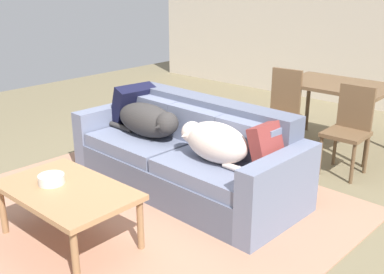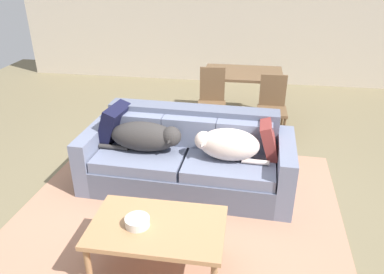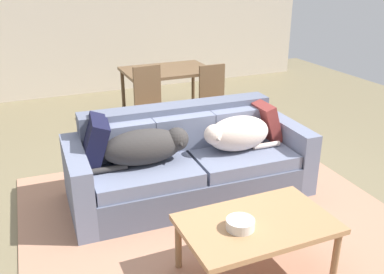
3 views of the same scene
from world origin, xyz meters
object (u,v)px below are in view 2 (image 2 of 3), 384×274
throw_pillow_by_left_arm (114,124)px  throw_pillow_by_right_arm (269,139)px  couch (188,158)px  bowl_on_coffee_table (137,222)px  dog_on_right_cushion (227,144)px  dining_chair_near_right (272,105)px  dining_table (243,77)px  dog_on_left_cushion (147,137)px  coffee_table (158,230)px  dining_chair_near_left (212,99)px

throw_pillow_by_left_arm → throw_pillow_by_right_arm: 1.73m
couch → bowl_on_coffee_table: (-0.18, -1.34, 0.16)m
dog_on_right_cushion → dining_chair_near_right: bearing=73.0°
throw_pillow_by_left_arm → dining_table: throw_pillow_by_left_arm is taller
dining_chair_near_right → dog_on_right_cushion: bearing=-109.5°
couch → throw_pillow_by_left_arm: 0.92m
couch → dining_table: (0.52, 1.97, 0.37)m
dog_on_left_cushion → bowl_on_coffee_table: bearing=-76.3°
couch → coffee_table: size_ratio=2.16×
coffee_table → dining_chair_near_left: 2.77m
throw_pillow_by_right_arm → dining_chair_near_left: (-0.76, 1.43, -0.11)m
throw_pillow_by_right_arm → dining_chair_near_right: 1.35m
coffee_table → dog_on_left_cushion: bearing=108.5°
dog_on_left_cushion → dining_table: dining_table is taller
coffee_table → dining_table: bearing=80.5°
coffee_table → dining_table: 3.34m
couch → dining_table: size_ratio=1.95×
couch → dining_chair_near_right: size_ratio=2.57×
bowl_on_coffee_table → dining_chair_near_left: 2.81m
throw_pillow_by_left_arm → dining_table: 2.34m
couch → bowl_on_coffee_table: size_ratio=11.79×
throw_pillow_by_right_arm → dining_chair_near_left: 1.62m
couch → bowl_on_coffee_table: couch is taller
throw_pillow_by_right_arm → dining_table: 1.98m
couch → dog_on_right_cushion: bearing=-18.1°
couch → dog_on_right_cushion: size_ratio=2.97×
throw_pillow_by_right_arm → coffee_table: bearing=-123.7°
dog_on_right_cushion → bowl_on_coffee_table: dog_on_right_cushion is taller
dining_table → dining_chair_near_right: bearing=-54.6°
throw_pillow_by_left_arm → throw_pillow_by_right_arm: size_ratio=1.11×
couch → dining_chair_near_right: dining_chair_near_right is taller
throw_pillow_by_right_arm → bowl_on_coffee_table: throw_pillow_by_right_arm is taller
coffee_table → dining_chair_near_right: 2.85m
dining_table → throw_pillow_by_left_arm: bearing=-126.4°
throw_pillow_by_right_arm → bowl_on_coffee_table: 1.72m
dog_on_right_cushion → throw_pillow_by_left_arm: throw_pillow_by_left_arm is taller
dog_on_left_cushion → coffee_table: dog_on_left_cushion is taller
couch → dining_chair_near_left: (0.11, 1.45, 0.19)m
couch → throw_pillow_by_right_arm: 0.92m
dog_on_left_cushion → bowl_on_coffee_table: (0.26, -1.24, -0.12)m
throw_pillow_by_left_arm → bowl_on_coffee_table: size_ratio=2.23×
throw_pillow_by_left_arm → throw_pillow_by_right_arm: bearing=-2.1°
bowl_on_coffee_table → dining_chair_near_left: (0.29, 2.79, 0.03)m
dog_on_right_cushion → dining_table: size_ratio=0.65×
bowl_on_coffee_table → dining_chair_near_left: dining_chair_near_left is taller
dog_on_right_cushion → throw_pillow_by_right_arm: size_ratio=1.98×
dog_on_left_cushion → dining_chair_near_right: (1.39, 1.46, -0.11)m
dog_on_right_cushion → dining_chair_near_right: 1.61m
throw_pillow_by_left_arm → dining_chair_near_left: bearing=54.5°
dog_on_left_cushion → coffee_table: size_ratio=0.86×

